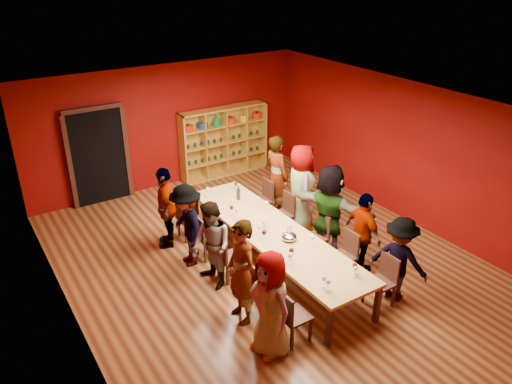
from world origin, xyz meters
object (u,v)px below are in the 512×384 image
tasting_table (273,234)px  person_right_3 (301,188)px  person_left_1 (241,272)px  chair_person_right_2 (318,234)px  chair_person_left_1 (260,286)px  chair_person_right_1 (346,252)px  chair_person_left_0 (290,314)px  chair_person_left_3 (205,235)px  chair_person_right_3 (284,211)px  spittoon_bowl (289,237)px  chair_person_left_4 (186,217)px  chair_person_left_2 (227,255)px  wine_bottle (238,194)px  person_left_3 (187,226)px  person_right_0 (399,259)px  person_right_4 (277,176)px  chair_person_right_0 (384,278)px  person_right_2 (329,211)px  person_left_0 (270,304)px  person_left_2 (212,246)px  person_left_4 (166,207)px  person_right_1 (363,233)px  shelving_unit (223,138)px

tasting_table → person_right_3: 1.61m
person_left_1 → chair_person_right_2: (2.16, 0.78, -0.38)m
chair_person_left_1 → chair_person_right_1: bearing=-0.1°
chair_person_left_0 → chair_person_right_2: (1.82, 1.61, 0.00)m
tasting_table → chair_person_left_0: 2.01m
chair_person_left_3 → chair_person_right_3: bearing=-1.1°
chair_person_right_2 → spittoon_bowl: same height
chair_person_left_4 → chair_person_left_2: bearing=-90.0°
person_left_1 → wine_bottle: (1.39, 2.41, -0.01)m
person_left_3 → person_right_0: person_left_3 is taller
person_right_4 → spittoon_bowl: bearing=147.2°
chair_person_right_0 → chair_person_right_3: bearing=90.0°
person_right_4 → chair_person_left_2: bearing=122.9°
person_right_2 → wine_bottle: person_right_2 is taller
person_right_0 → spittoon_bowl: (-1.16, 1.47, 0.06)m
person_left_1 → chair_person_right_3: person_left_1 is taller
tasting_table → chair_person_right_1: (0.91, -0.95, -0.20)m
person_left_0 → person_left_2: (0.07, 1.89, -0.04)m
tasting_table → person_left_4: size_ratio=2.72×
chair_person_left_2 → spittoon_bowl: same height
person_right_2 → person_right_3: person_right_3 is taller
chair_person_left_0 → chair_person_right_1: (1.82, 0.83, 0.00)m
chair_person_left_0 → spittoon_bowl: bearing=54.8°
chair_person_left_0 → chair_person_right_0: bearing=-2.9°
chair_person_left_0 → wine_bottle: bearing=72.1°
person_left_3 → person_right_4: person_right_4 is taller
chair_person_left_2 → person_right_3: person_right_3 is taller
person_left_2 → person_right_1: size_ratio=1.03×
shelving_unit → chair_person_left_4: bearing=-132.4°
chair_person_left_0 → person_left_0: (-0.36, -0.00, 0.34)m
chair_person_left_2 → chair_person_right_2: 1.84m
person_right_2 → tasting_table: bearing=60.2°
chair_person_left_1 → spittoon_bowl: same height
spittoon_bowl → chair_person_right_3: bearing=57.1°
person_right_0 → person_right_4: size_ratio=0.81×
spittoon_bowl → person_left_2: bearing=158.0°
person_right_4 → person_left_3: bearing=103.1°
chair_person_left_1 → person_right_0: 2.34m
person_left_1 → spittoon_bowl: size_ratio=6.41×
shelving_unit → person_left_2: size_ratio=1.51×
chair_person_left_4 → wine_bottle: 1.16m
tasting_table → chair_person_right_1: chair_person_right_1 is taller
person_left_0 → spittoon_bowl: size_ratio=6.09×
person_left_0 → spittoon_bowl: 1.92m
person_left_4 → person_right_1: person_left_4 is taller
chair_person_right_3 → person_right_3: (0.40, 0.00, 0.43)m
person_right_0 → person_right_1: 0.92m
chair_person_left_3 → wine_bottle: bearing=26.0°
chair_person_right_0 → chair_person_right_3: size_ratio=1.00×
chair_person_right_2 → person_right_3: 1.23m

